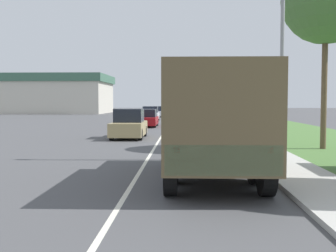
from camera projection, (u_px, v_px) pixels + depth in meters
name	position (u px, v px, depth m)	size (l,w,h in m)	color
ground_plane	(169.00, 124.00, 38.63)	(180.00, 180.00, 0.00)	#4C4C4F
lane_centre_stripe	(169.00, 124.00, 38.63)	(0.12, 120.00, 0.00)	silver
sidewalk_right	(218.00, 123.00, 38.46)	(1.80, 120.00, 0.12)	beige
grass_strip_right	(267.00, 124.00, 38.31)	(7.00, 120.00, 0.02)	#4C7538
military_truck	(212.00, 118.00, 11.19)	(2.41, 6.66, 2.94)	#545B3D
car_nearest_ahead	(129.00, 125.00, 23.75)	(1.75, 3.98, 1.66)	tan
car_second_ahead	(147.00, 119.00, 34.42)	(1.73, 4.26, 1.43)	maroon
car_third_ahead	(150.00, 114.00, 44.80)	(1.72, 4.29, 1.54)	silver
car_fourth_ahead	(160.00, 112.00, 56.23)	(1.93, 4.89, 1.40)	silver
lamp_post	(277.00, 18.00, 14.67)	(1.69, 0.24, 8.35)	gray
tree_mid_right	(326.00, 0.00, 17.95)	(3.79, 3.79, 8.31)	brown
building_distant	(54.00, 94.00, 73.09)	(19.26, 14.42, 6.56)	beige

